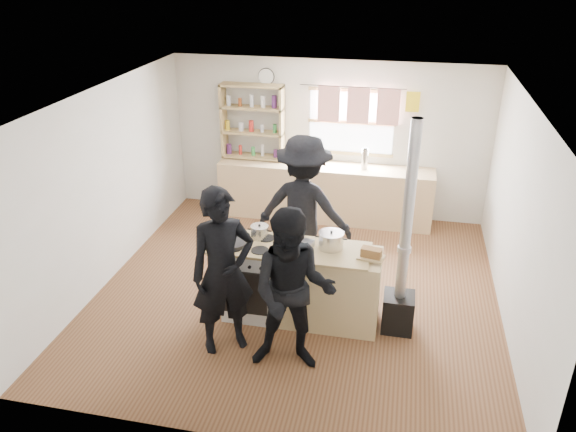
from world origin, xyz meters
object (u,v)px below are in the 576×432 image
(skillet_greens, at_px, (233,243))
(stockpot_stove, at_px, (260,232))
(roast_tray, at_px, (298,244))
(person_near_left, at_px, (223,272))
(bread_board, at_px, (371,254))
(person_near_right, at_px, (293,292))
(flue_heater, at_px, (401,279))
(thermos, at_px, (365,159))
(person_far, at_px, (304,209))
(cooking_island, at_px, (301,283))
(stockpot_counter, at_px, (331,240))

(skillet_greens, height_order, stockpot_stove, stockpot_stove)
(roast_tray, relative_size, person_near_left, 0.19)
(roast_tray, xyz_separation_m, stockpot_stove, (-0.48, 0.12, 0.04))
(bread_board, distance_m, person_near_right, 1.06)
(bread_board, relative_size, flue_heater, 0.13)
(thermos, xyz_separation_m, bread_board, (0.32, -2.83, -0.08))
(bread_board, height_order, person_near_right, person_near_right)
(thermos, height_order, skillet_greens, thermos)
(stockpot_stove, height_order, person_near_right, person_near_right)
(person_near_left, relative_size, person_far, 0.96)
(roast_tray, distance_m, stockpot_stove, 0.50)
(roast_tray, xyz_separation_m, flue_heater, (1.17, -0.03, -0.30))
(stockpot_stove, bearing_deg, cooking_island, -16.67)
(skillet_greens, relative_size, roast_tray, 0.94)
(stockpot_counter, distance_m, person_near_right, 0.97)
(stockpot_counter, relative_size, bread_board, 0.92)
(stockpot_stove, height_order, person_far, person_far)
(thermos, relative_size, skillet_greens, 0.98)
(person_far, bearing_deg, thermos, -101.01)
(stockpot_counter, bearing_deg, skillet_greens, -171.29)
(bread_board, bearing_deg, thermos, 96.49)
(flue_heater, bearing_deg, person_near_left, -159.19)
(roast_tray, xyz_separation_m, stockpot_counter, (0.37, 0.05, 0.06))
(bread_board, relative_size, person_far, 0.16)
(stockpot_counter, bearing_deg, roast_tray, -172.96)
(person_near_right, bearing_deg, stockpot_counter, 68.79)
(stockpot_stove, bearing_deg, person_near_left, -101.74)
(roast_tray, distance_m, stockpot_counter, 0.37)
(thermos, relative_size, roast_tray, 0.92)
(thermos, distance_m, stockpot_stove, 2.79)
(stockpot_stove, bearing_deg, roast_tray, -14.18)
(stockpot_counter, xyz_separation_m, person_far, (-0.47, 0.87, -0.05))
(thermos, distance_m, roast_tray, 2.78)
(person_far, bearing_deg, stockpot_counter, 126.22)
(bread_board, distance_m, flue_heater, 0.48)
(cooking_island, bearing_deg, bread_board, -4.31)
(skillet_greens, distance_m, stockpot_stove, 0.35)
(stockpot_stove, bearing_deg, person_near_right, -59.06)
(roast_tray, height_order, person_near_left, person_near_left)
(stockpot_stove, bearing_deg, thermos, 69.24)
(skillet_greens, bearing_deg, thermos, 66.57)
(thermos, distance_m, bread_board, 2.85)
(stockpot_stove, bearing_deg, skillet_greens, -135.32)
(cooking_island, xyz_separation_m, bread_board, (0.79, -0.06, 0.51))
(thermos, xyz_separation_m, person_near_left, (-1.17, -3.46, -0.12))
(skillet_greens, relative_size, flue_heater, 0.13)
(cooking_island, xyz_separation_m, person_far, (-0.15, 0.95, 0.51))
(bread_board, bearing_deg, stockpot_counter, 163.17)
(cooking_island, bearing_deg, skillet_greens, -173.57)
(roast_tray, bearing_deg, person_near_right, -82.41)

